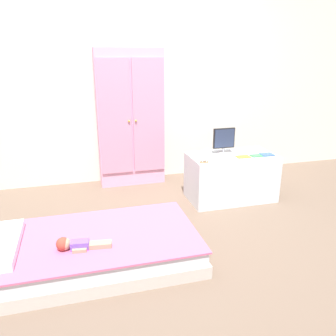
# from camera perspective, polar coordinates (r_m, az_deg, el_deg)

# --- Properties ---
(ground_plane) EXTENTS (10.00, 10.00, 0.02)m
(ground_plane) POSITION_cam_1_polar(r_m,az_deg,el_deg) (3.16, -0.58, -11.16)
(ground_plane) COLOR brown
(back_wall) EXTENTS (6.40, 0.05, 2.70)m
(back_wall) POSITION_cam_1_polar(r_m,az_deg,el_deg) (4.29, -6.22, 15.72)
(back_wall) COLOR silver
(back_wall) RESTS_ON ground_plane
(bed) EXTENTS (1.69, 0.91, 0.22)m
(bed) POSITION_cam_1_polar(r_m,az_deg,el_deg) (2.80, -13.05, -13.12)
(bed) COLOR beige
(bed) RESTS_ON ground_plane
(doll) EXTENTS (0.39, 0.14, 0.10)m
(doll) POSITION_cam_1_polar(r_m,az_deg,el_deg) (2.60, -15.45, -12.15)
(doll) COLOR #6B4CB2
(doll) RESTS_ON bed
(wardrobe) EXTENTS (0.78, 0.29, 1.62)m
(wardrobe) POSITION_cam_1_polar(r_m,az_deg,el_deg) (4.17, -6.28, 8.17)
(wardrobe) COLOR #E599BC
(wardrobe) RESTS_ON ground_plane
(tv_stand) EXTENTS (0.93, 0.50, 0.51)m
(tv_stand) POSITION_cam_1_polar(r_m,az_deg,el_deg) (3.85, 10.43, -1.47)
(tv_stand) COLOR silver
(tv_stand) RESTS_ON ground_plane
(tv_monitor) EXTENTS (0.24, 0.10, 0.28)m
(tv_monitor) POSITION_cam_1_polar(r_m,az_deg,el_deg) (3.78, 9.30, 4.75)
(tv_monitor) COLOR #99999E
(tv_monitor) RESTS_ON tv_stand
(rocking_horse_toy) EXTENTS (0.08, 0.04, 0.10)m
(rocking_horse_toy) POSITION_cam_1_polar(r_m,az_deg,el_deg) (3.45, 6.13, 1.63)
(rocking_horse_toy) COLOR #8E6642
(rocking_horse_toy) RESTS_ON tv_stand
(book_orange) EXTENTS (0.14, 0.09, 0.01)m
(book_orange) POSITION_cam_1_polar(r_m,az_deg,el_deg) (3.71, 12.38, 1.84)
(book_orange) COLOR orange
(book_orange) RESTS_ON tv_stand
(book_green) EXTENTS (0.12, 0.09, 0.01)m
(book_green) POSITION_cam_1_polar(r_m,az_deg,el_deg) (3.78, 14.46, 2.00)
(book_green) COLOR #429E51
(book_green) RESTS_ON tv_stand
(book_blue) EXTENTS (0.14, 0.11, 0.02)m
(book_blue) POSITION_cam_1_polar(r_m,az_deg,el_deg) (3.84, 16.12, 2.16)
(book_blue) COLOR blue
(book_blue) RESTS_ON tv_stand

